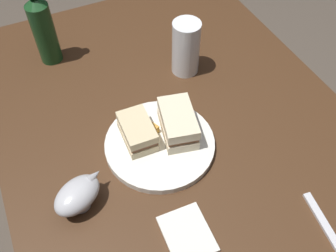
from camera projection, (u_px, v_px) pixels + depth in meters
ground_plane at (173, 238)px, 1.49m from camera, size 6.00×6.00×0.00m
dining_table at (174, 194)px, 1.21m from camera, size 1.16×0.85×0.73m
plate at (160, 144)px, 0.87m from camera, size 0.26×0.26×0.02m
sandwich_half_left at (178, 123)px, 0.86m from camera, size 0.14×0.10×0.06m
sandwich_half_right at (137, 131)px, 0.85m from camera, size 0.11×0.07×0.05m
potato_wedge_front at (180, 115)px, 0.90m from camera, size 0.05×0.05×0.02m
potato_wedge_middle at (174, 116)px, 0.90m from camera, size 0.05×0.04×0.02m
potato_wedge_back at (148, 134)px, 0.87m from camera, size 0.04×0.06×0.02m
pint_glass at (186, 51)px, 0.99m from camera, size 0.07×0.07×0.15m
gravy_boat at (78, 195)px, 0.75m from camera, size 0.11×0.13×0.07m
cider_bottle at (43, 28)px, 0.99m from camera, size 0.06×0.06×0.26m
napkin at (187, 234)px, 0.74m from camera, size 0.11×0.09×0.01m
fork at (329, 232)px, 0.74m from camera, size 0.18×0.04×0.01m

